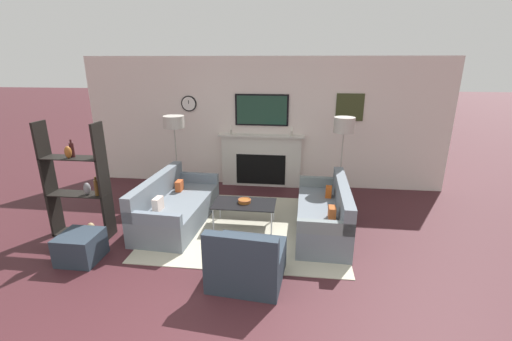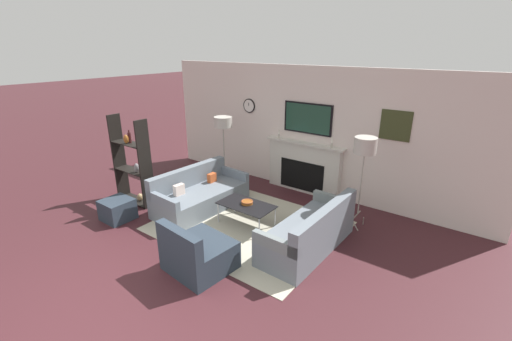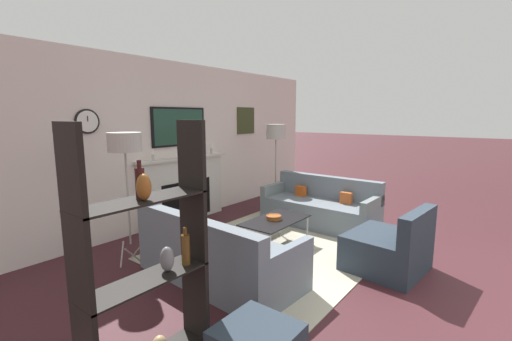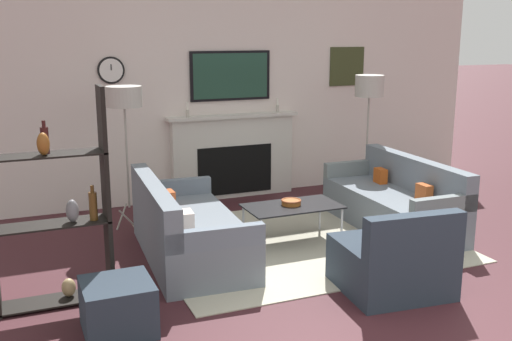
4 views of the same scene
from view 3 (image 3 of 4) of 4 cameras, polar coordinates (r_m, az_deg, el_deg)
fireplace_wall at (r=6.02m, az=-12.67°, el=3.18°), size 7.59×0.28×2.70m
area_rug at (r=4.92m, az=3.81°, el=-12.49°), size 3.07×2.57×0.01m
couch_left at (r=3.93m, az=-6.61°, el=-14.03°), size 0.98×1.94×0.79m
couch_right at (r=5.85m, az=10.64°, el=-6.23°), size 0.80×1.90×0.80m
armchair at (r=4.43m, az=21.36°, el=-12.07°), size 0.94×0.89×0.78m
coffee_table at (r=4.76m, az=3.28°, el=-8.48°), size 1.01×0.56×0.41m
decorative_bowl at (r=4.75m, az=2.98°, el=-7.74°), size 0.21×0.21×0.06m
floor_lamp_left at (r=4.32m, az=-21.03°, el=4.08°), size 0.39×0.39×1.63m
floor_lamp_right at (r=6.53m, az=3.35°, el=6.27°), size 0.37×0.37×1.66m
shelf_unit at (r=2.56m, az=-17.63°, el=-13.99°), size 0.93×0.28×1.78m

